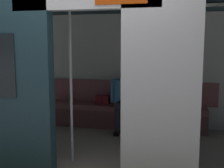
% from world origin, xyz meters
% --- Properties ---
extents(train_car, '(6.40, 2.69, 2.31)m').
position_xyz_m(train_car, '(0.05, -1.16, 1.52)').
color(train_car, silver).
rests_on(train_car, ground_plane).
extents(bench_seat, '(3.13, 0.44, 0.44)m').
position_xyz_m(bench_seat, '(0.00, -2.18, 0.34)').
color(bench_seat, '#935156').
rests_on(bench_seat, ground_plane).
extents(person_seated, '(0.55, 0.69, 1.17)m').
position_xyz_m(person_seated, '(-0.05, -2.13, 0.66)').
color(person_seated, '#4C8CC6').
rests_on(person_seated, ground_plane).
extents(handbag, '(0.26, 0.15, 0.17)m').
position_xyz_m(handbag, '(0.41, -2.25, 0.53)').
color(handbag, maroon).
rests_on(handbag, bench_seat).
extents(book, '(0.23, 0.26, 0.03)m').
position_xyz_m(book, '(-0.43, -2.26, 0.46)').
color(book, gold).
rests_on(book, bench_seat).
extents(grab_pole_door, '(0.04, 0.04, 2.17)m').
position_xyz_m(grab_pole_door, '(0.37, -0.46, 1.09)').
color(grab_pole_door, silver).
rests_on(grab_pole_door, ground_plane).
extents(grab_pole_far, '(0.04, 0.04, 2.17)m').
position_xyz_m(grab_pole_far, '(-0.37, -0.52, 1.09)').
color(grab_pole_far, silver).
rests_on(grab_pole_far, ground_plane).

